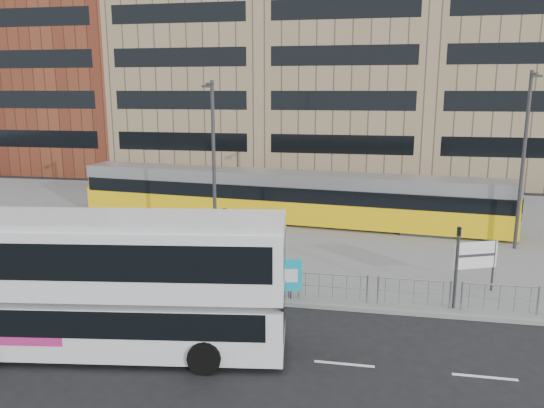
% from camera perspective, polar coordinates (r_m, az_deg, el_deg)
% --- Properties ---
extents(ground, '(120.00, 120.00, 0.00)m').
position_cam_1_polar(ground, '(21.36, -8.17, -10.10)').
color(ground, black).
rests_on(ground, ground).
extents(plaza, '(64.00, 24.00, 0.15)m').
position_cam_1_polar(plaza, '(32.36, -1.36, -2.11)').
color(plaza, slate).
rests_on(plaza, ground).
extents(kerb, '(64.00, 0.25, 0.17)m').
position_cam_1_polar(kerb, '(21.37, -8.13, -9.87)').
color(kerb, gray).
rests_on(kerb, ground).
extents(building_row, '(70.40, 18.40, 31.20)m').
position_cam_1_polar(building_row, '(53.40, 5.49, 17.33)').
color(building_row, brown).
rests_on(building_row, ground).
extents(pedestrian_barrier, '(32.07, 0.07, 1.10)m').
position_cam_1_polar(pedestrian_barrier, '(20.93, -2.57, -7.58)').
color(pedestrian_barrier, '#919398').
rests_on(pedestrian_barrier, plaza).
extents(road_markings, '(62.00, 0.12, 0.01)m').
position_cam_1_polar(road_markings, '(17.62, -9.29, -15.15)').
color(road_markings, white).
rests_on(road_markings, ground).
extents(double_decker_bus, '(11.10, 3.98, 4.34)m').
position_cam_1_polar(double_decker_bus, '(17.17, -17.26, -7.79)').
color(double_decker_bus, silver).
rests_on(double_decker_bus, ground).
extents(tram, '(26.29, 5.28, 3.08)m').
position_cam_1_polar(tram, '(32.21, 1.31, 0.78)').
color(tram, yellow).
rests_on(tram, plaza).
extents(station_sign, '(1.70, 0.76, 2.08)m').
position_cam_1_polar(station_sign, '(22.45, 21.06, -5.39)').
color(station_sign, '#2D2D30').
rests_on(station_sign, plaza).
extents(ad_panel, '(0.83, 0.27, 1.57)m').
position_cam_1_polar(ad_panel, '(20.50, 2.05, -7.74)').
color(ad_panel, '#2D2D30').
rests_on(ad_panel, plaza).
extents(pedestrian, '(0.47, 0.66, 1.69)m').
position_cam_1_polar(pedestrian, '(28.78, -5.02, -2.08)').
color(pedestrian, black).
rests_on(pedestrian, plaza).
extents(traffic_light_west, '(0.19, 0.22, 3.10)m').
position_cam_1_polar(traffic_light_west, '(23.83, -21.48, -3.10)').
color(traffic_light_west, '#2D2D30').
rests_on(traffic_light_west, plaza).
extents(traffic_light_east, '(0.19, 0.22, 3.10)m').
position_cam_1_polar(traffic_light_east, '(20.44, 19.29, -5.39)').
color(traffic_light_east, '#2D2D30').
rests_on(traffic_light_east, plaza).
extents(lamp_post_west, '(0.45, 1.04, 8.37)m').
position_cam_1_polar(lamp_post_west, '(26.73, -6.32, 4.91)').
color(lamp_post_west, '#2D2D30').
rests_on(lamp_post_west, plaza).
extents(lamp_post_east, '(0.45, 1.04, 8.83)m').
position_cam_1_polar(lamp_post_east, '(28.84, 25.48, 4.80)').
color(lamp_post_east, '#2D2D30').
rests_on(lamp_post_east, plaza).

